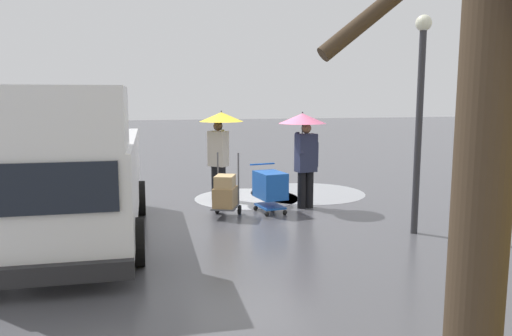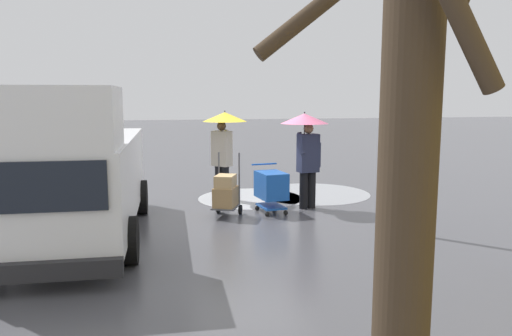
# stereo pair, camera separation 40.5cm
# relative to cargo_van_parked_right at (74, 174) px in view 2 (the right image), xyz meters

# --- Properties ---
(ground_plane) EXTENTS (90.00, 90.00, 0.00)m
(ground_plane) POSITION_rel_cargo_van_parked_right_xyz_m (-3.31, -1.56, -1.18)
(ground_plane) COLOR #4C4C51
(slush_patch_near_cluster) EXTENTS (2.55, 2.55, 0.01)m
(slush_patch_near_cluster) POSITION_rel_cargo_van_parked_right_xyz_m (-3.63, -2.95, -1.18)
(slush_patch_near_cluster) COLOR #ADAFB5
(slush_patch_near_cluster) RESTS_ON ground
(slush_patch_mid_street) EXTENTS (2.95, 2.95, 0.01)m
(slush_patch_mid_street) POSITION_rel_cargo_van_parked_right_xyz_m (-5.31, -3.21, -1.18)
(slush_patch_mid_street) COLOR #999BA0
(slush_patch_mid_street) RESTS_ON ground
(cargo_van_parked_right) EXTENTS (2.34, 5.41, 2.60)m
(cargo_van_parked_right) POSITION_rel_cargo_van_parked_right_xyz_m (0.00, 0.00, 0.00)
(cargo_van_parked_right) COLOR white
(cargo_van_parked_right) RESTS_ON ground
(shopping_cart_vendor) EXTENTS (0.66, 0.89, 1.02)m
(shopping_cart_vendor) POSITION_rel_cargo_van_parked_right_xyz_m (-3.76, -1.36, -0.61)
(shopping_cart_vendor) COLOR #1951B2
(shopping_cart_vendor) RESTS_ON ground
(hand_dolly_boxes) EXTENTS (0.74, 0.84, 1.32)m
(hand_dolly_boxes) POSITION_rel_cargo_van_parked_right_xyz_m (-2.75, -1.19, -0.67)
(hand_dolly_boxes) COLOR #515156
(hand_dolly_boxes) RESTS_ON ground
(pedestrian_pink_side) EXTENTS (1.04, 1.04, 2.15)m
(pedestrian_pink_side) POSITION_rel_cargo_van_parked_right_xyz_m (-4.60, -1.59, 0.41)
(pedestrian_pink_side) COLOR black
(pedestrian_pink_side) RESTS_ON ground
(pedestrian_black_side) EXTENTS (1.04, 1.04, 2.15)m
(pedestrian_black_side) POSITION_rel_cargo_van_parked_right_xyz_m (-2.97, -2.92, 0.41)
(pedestrian_black_side) COLOR black
(pedestrian_black_side) RESTS_ON ground
(bare_tree_far) EXTENTS (1.08, 0.99, 3.93)m
(bare_tree_far) POSITION_rel_cargo_van_parked_right_xyz_m (-2.31, 6.83, 0.87)
(bare_tree_far) COLOR #423323
(bare_tree_far) RESTS_ON ground
(street_lamp) EXTENTS (0.28, 0.28, 3.86)m
(street_lamp) POSITION_rel_cargo_van_parked_right_xyz_m (-5.86, 0.86, 1.19)
(street_lamp) COLOR #2D2D33
(street_lamp) RESTS_ON ground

